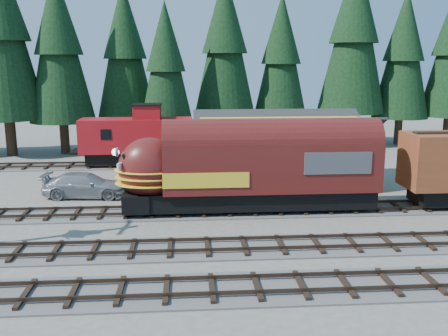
{
  "coord_description": "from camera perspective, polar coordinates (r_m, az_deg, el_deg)",
  "views": [
    {
      "loc": [
        -6.87,
        -24.79,
        8.93
      ],
      "look_at": [
        -4.74,
        4.0,
        2.72
      ],
      "focal_mm": 40.0,
      "sensor_mm": 36.0,
      "label": 1
    }
  ],
  "objects": [
    {
      "name": "conifer_backdrop",
      "position": [
        51.39,
        9.44,
        13.51
      ],
      "size": [
        78.17,
        21.69,
        17.24
      ],
      "color": "black",
      "rests_on": "ground"
    },
    {
      "name": "caboose",
      "position": [
        43.49,
        -9.88,
        3.41
      ],
      "size": [
        9.49,
        2.75,
        4.93
      ],
      "color": "black",
      "rests_on": "ground"
    },
    {
      "name": "pickup_truck_b",
      "position": [
        34.57,
        -15.56,
        -1.9
      ],
      "size": [
        5.76,
        2.68,
        1.63
      ],
      "primitive_type": "imported",
      "rotation": [
        0.0,
        0.0,
        1.5
      ],
      "color": "#999CA0",
      "rests_on": "ground"
    },
    {
      "name": "pickup_truck_a",
      "position": [
        35.41,
        -5.84,
        -1.11
      ],
      "size": [
        6.55,
        3.83,
        1.71
      ],
      "primitive_type": "imported",
      "rotation": [
        0.0,
        0.0,
        1.4
      ],
      "color": "black",
      "rests_on": "ground"
    },
    {
      "name": "track_spur",
      "position": [
        43.81,
        -8.24,
        0.32
      ],
      "size": [
        32.0,
        3.2,
        0.33
      ],
      "color": "#4C4947",
      "rests_on": "ground"
    },
    {
      "name": "ground",
      "position": [
        27.23,
        10.72,
        -7.23
      ],
      "size": [
        120.0,
        120.0,
        0.0
      ],
      "primitive_type": "plane",
      "color": "#6B665B",
      "rests_on": "ground"
    },
    {
      "name": "depot",
      "position": [
        36.44,
        6.7,
        2.63
      ],
      "size": [
        12.8,
        7.0,
        5.3
      ],
      "color": "gold",
      "rests_on": "ground"
    },
    {
      "name": "locomotive",
      "position": [
        29.68,
        2.24,
        -0.38
      ],
      "size": [
        15.69,
        3.12,
        4.27
      ],
      "color": "black",
      "rests_on": "ground"
    }
  ]
}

